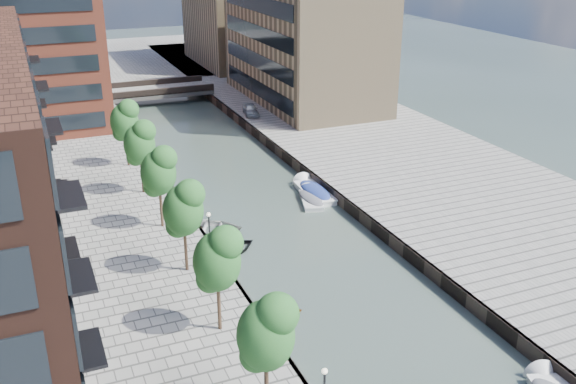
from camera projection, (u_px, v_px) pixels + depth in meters
water at (239, 184)px, 56.63m from camera, size 300.00×300.00×0.00m
quay_right at (395, 156)px, 62.18m from camera, size 20.00×140.00×1.00m
quay_wall_left at (170, 189)px, 54.26m from camera, size 0.25×140.00×1.00m
quay_wall_right at (302, 170)px, 58.63m from camera, size 0.25×140.00×1.00m
far_closure at (124, 60)px, 107.59m from camera, size 80.00×40.00×1.00m
tan_block_near at (303, 43)px, 78.08m from camera, size 12.00×25.00×14.00m
tan_block_far at (235, 11)px, 99.86m from camera, size 12.00×20.00×16.00m
bridge at (159, 91)px, 83.38m from camera, size 13.00×6.00×1.30m
tree_1 at (266, 331)px, 26.85m from camera, size 2.50×2.50×5.95m
tree_2 at (217, 258)px, 32.81m from camera, size 2.50×2.50×5.95m
tree_3 at (183, 207)px, 38.78m from camera, size 2.50×2.50×5.95m
tree_4 at (158, 170)px, 44.75m from camera, size 2.50×2.50×5.95m
tree_5 at (139, 142)px, 50.71m from camera, size 2.50×2.50×5.95m
tree_6 at (124, 119)px, 56.68m from camera, size 2.50×2.50×5.95m
lamp_1 at (210, 237)px, 39.08m from camera, size 0.24×0.24×4.12m
lamp_2 at (155, 157)px, 52.72m from camera, size 0.24×0.24×4.12m
sloop_2 at (269, 321)px, 36.86m from camera, size 4.25×3.09×0.86m
sloop_3 at (208, 232)px, 47.71m from camera, size 6.18×5.44×1.06m
sloop_4 at (229, 252)px, 44.70m from camera, size 4.92×4.10×0.88m
motorboat_3 at (313, 191)px, 54.56m from camera, size 2.32×5.81×1.90m
motorboat_4 at (310, 198)px, 53.17m from camera, size 2.75×4.72×1.49m
car at (251, 109)px, 73.83m from camera, size 2.07×3.91×1.27m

